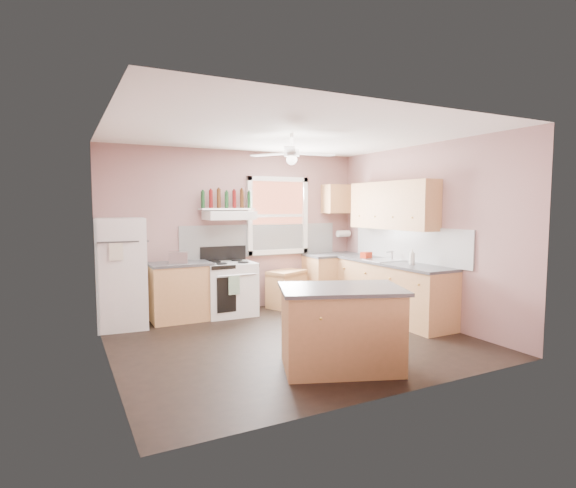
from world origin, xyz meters
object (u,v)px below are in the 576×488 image
refrigerator (121,273)px  toaster (178,258)px  island (341,330)px  cart (287,289)px  stove (230,289)px

refrigerator → toaster: bearing=0.5°
toaster → island: (1.10, -2.77, -0.56)m
toaster → island: bearing=-53.3°
cart → island: island is taller
refrigerator → stove: size_ratio=1.86×
cart → island: size_ratio=0.52×
cart → stove: bearing=160.5°
cart → toaster: bearing=160.6°
stove → cart: bearing=7.6°
stove → island: same height
toaster → island: toaster is taller
refrigerator → cart: 2.77m
refrigerator → toaster: size_ratio=5.71×
refrigerator → stove: bearing=5.3°
island → toaster: bearing=132.7°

